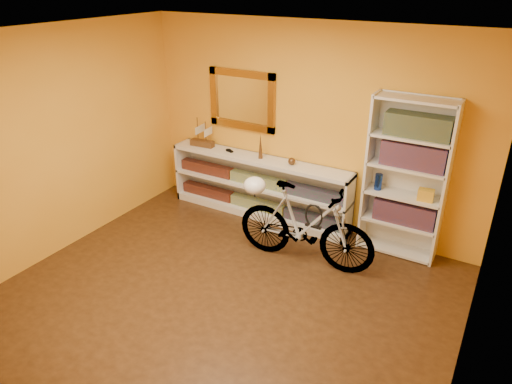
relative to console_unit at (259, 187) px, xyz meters
The scene contains 24 objects.
floor 1.96m from the console_unit, 71.57° to the right, with size 4.50×4.00×0.01m, color #321D0E.
ceiling 2.90m from the console_unit, 71.57° to the right, with size 4.50×4.00×0.01m, color silver.
back_wall 1.08m from the console_unit, 17.44° to the left, with size 4.50×0.01×2.60m, color orange.
left_wall 2.60m from the console_unit, 132.28° to the right, with size 0.01×4.00×2.60m, color orange.
right_wall 3.50m from the console_unit, 32.40° to the right, with size 0.01×4.00×2.60m, color orange.
gilt_mirror 1.19m from the console_unit, 156.52° to the left, with size 0.98×0.06×0.78m, color #8D6019.
wall_socket 1.52m from the console_unit, ahead, with size 0.09×0.01×0.09m, color silver.
console_unit is the anchor object (origin of this frame).
cd_row_lower 0.26m from the console_unit, 90.00° to the right, with size 2.50×0.13×0.14m, color black.
cd_row_upper 0.11m from the console_unit, 90.00° to the right, with size 2.50×0.13×0.14m, color navy.
model_ship 1.11m from the console_unit, behind, with size 0.34×0.13×0.41m, color #442A13, non-canonical shape.
toy_car 0.63m from the console_unit, behind, with size 0.00×0.00×0.00m, color black.
bronze_ornament 0.60m from the console_unit, ahead, with size 0.06×0.06×0.34m, color #55371D.
decorative_orb 0.68m from the console_unit, ahead, with size 0.09×0.09×0.09m, color #55371D.
bookcase 1.98m from the console_unit, ahead, with size 0.90×0.30×1.90m, color silver, non-canonical shape.
book_row_a 1.96m from the console_unit, ahead, with size 0.70×0.22×0.26m, color maroon.
book_row_b 2.12m from the console_unit, ahead, with size 0.70×0.22×0.28m, color maroon.
book_row_c 2.28m from the console_unit, ahead, with size 0.70×0.22×0.25m, color navy.
travel_mug 1.67m from the console_unit, ahead, with size 0.09×0.09×0.19m, color navy.
red_tin 2.04m from the console_unit, ahead, with size 0.13×0.13×0.17m, color maroon.
yellow_bag 2.19m from the console_unit, ahead, with size 0.17×0.11×0.13m, color gold.
bicycle 1.28m from the console_unit, 36.01° to the right, with size 1.66×0.43×0.97m, color silver.
helmet 0.99m from the console_unit, 63.17° to the right, with size 0.26×0.25×0.20m, color white.
u_lock 1.37m from the console_unit, 33.35° to the right, with size 0.22×0.22×0.02m, color black.
Camera 1 is at (2.26, -3.19, 3.08)m, focal length 32.72 mm.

